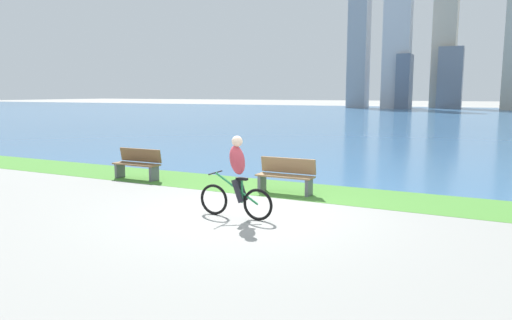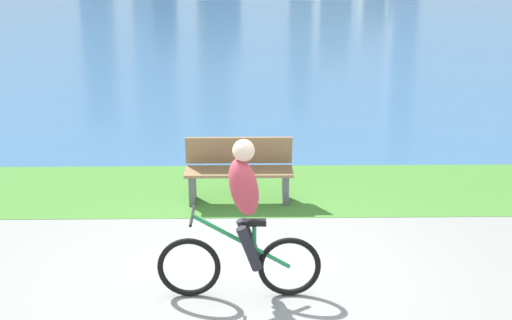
# 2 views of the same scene
# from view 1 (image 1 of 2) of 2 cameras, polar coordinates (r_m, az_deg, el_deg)

# --- Properties ---
(ground_plane) EXTENTS (300.00, 300.00, 0.00)m
(ground_plane) POSITION_cam_1_polar(r_m,az_deg,el_deg) (10.24, -0.96, -6.40)
(ground_plane) COLOR gray
(grass_strip_bayside) EXTENTS (120.00, 2.17, 0.01)m
(grass_strip_bayside) POSITION_cam_1_polar(r_m,az_deg,el_deg) (12.66, 4.78, -3.61)
(grass_strip_bayside) COLOR #478433
(grass_strip_bayside) RESTS_ON ground
(bay_water_surface) EXTENTS (300.00, 79.20, 0.00)m
(bay_water_surface) POSITION_cam_1_polar(r_m,az_deg,el_deg) (52.47, 21.65, 4.68)
(bay_water_surface) COLOR #386693
(bay_water_surface) RESTS_ON ground
(cyclist_lead) EXTENTS (1.69, 0.52, 1.69)m
(cyclist_lead) POSITION_cam_1_polar(r_m,az_deg,el_deg) (9.74, -2.31, -2.11)
(cyclist_lead) COLOR black
(cyclist_lead) RESTS_ON ground
(bench_near_path) EXTENTS (1.50, 0.47, 0.90)m
(bench_near_path) POSITION_cam_1_polar(r_m,az_deg,el_deg) (14.66, -13.93, -0.46)
(bench_near_path) COLOR brown
(bench_near_path) RESTS_ON ground
(bench_far_along_path) EXTENTS (1.50, 0.47, 0.90)m
(bench_far_along_path) POSITION_cam_1_polar(r_m,az_deg,el_deg) (12.23, 3.59, -1.88)
(bench_far_along_path) COLOR olive
(bench_far_along_path) RESTS_ON ground
(city_skyline_far_shore) EXTENTS (38.05, 12.29, 23.19)m
(city_skyline_far_shore) POSITION_cam_1_polar(r_m,az_deg,el_deg) (83.79, 23.80, 11.20)
(city_skyline_far_shore) COLOR #8C939E
(city_skyline_far_shore) RESTS_ON ground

